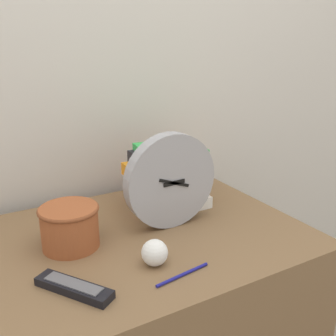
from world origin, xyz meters
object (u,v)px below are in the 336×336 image
Objects in this scene: basket at (70,225)px; tv_remote at (74,288)px; pen at (183,275)px; book_stack at (166,177)px; crumpled_paper_ball at (153,253)px; desk_clock at (171,181)px.

tv_remote is (-0.06, -0.20, -0.05)m from basket.
pen is (0.24, -0.07, -0.01)m from tv_remote.
book_stack is 1.61× the size of pen.
basket is 0.25m from crumpled_paper_ball.
book_stack is 1.54× the size of basket.
book_stack is 0.38m from crumpled_paper_ball.
tv_remote is at bearing -142.91° from book_stack.
desk_clock reaches higher than crumpled_paper_ball.
tv_remote is 0.21m from crumpled_paper_ball.
book_stack is 0.39m from basket.
book_stack reaches higher than pen.
basket is at bearing 74.85° from tv_remote.
tv_remote is at bearing -153.41° from desk_clock.
crumpled_paper_ball is 0.09m from pen.
pen is at bearing -55.28° from basket.
basket is 0.87× the size of tv_remote.
book_stack is at bearing 65.57° from pen.
desk_clock is 1.77× the size of basket.
basket is (-0.30, 0.03, -0.08)m from desk_clock.
book_stack is at bearing 37.09° from tv_remote.
basket is (-0.37, -0.11, -0.04)m from book_stack.
desk_clock is 0.31m from pen.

